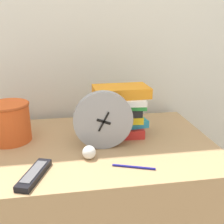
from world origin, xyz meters
TOP-DOWN VIEW (x-y plane):
  - wall_back at (0.00, 0.73)m, footprint 6.00×0.04m
  - desk at (0.00, 0.33)m, footprint 1.10×0.66m
  - desk_clock at (0.08, 0.28)m, footprint 0.24×0.03m
  - book_stack at (0.17, 0.40)m, footprint 0.26×0.20m
  - basket at (-0.30, 0.41)m, footprint 0.18×0.18m
  - tv_remote at (-0.17, 0.10)m, footprint 0.10×0.18m
  - crumpled_paper_ball at (0.02, 0.20)m, footprint 0.05×0.05m
  - pen at (0.16, 0.11)m, footprint 0.14×0.06m

SIDE VIEW (x-z plane):
  - desk at x=0.00m, z-range 0.00..0.73m
  - pen at x=0.16m, z-range 0.73..0.74m
  - tv_remote at x=-0.17m, z-range 0.73..0.76m
  - crumpled_paper_ball at x=0.02m, z-range 0.73..0.78m
  - basket at x=-0.30m, z-range 0.74..0.91m
  - book_stack at x=0.17m, z-range 0.74..0.96m
  - desk_clock at x=0.08m, z-range 0.73..0.97m
  - wall_back at x=0.00m, z-range 0.00..2.40m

